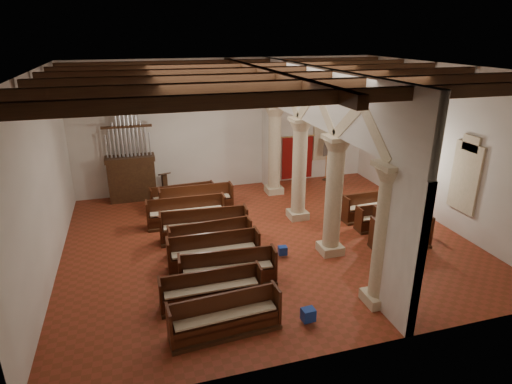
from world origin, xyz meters
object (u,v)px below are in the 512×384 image
at_px(pipe_organ, 131,170).
at_px(lectern, 165,186).
at_px(aisle_pew_0, 400,237).
at_px(processional_banner, 326,165).
at_px(nave_pew_0, 225,322).

xyz_separation_m(pipe_organ, lectern, (1.39, -0.06, -0.88)).
height_order(lectern, aisle_pew_0, lectern).
xyz_separation_m(pipe_organ, processional_banner, (9.39, -0.01, -0.59)).
distance_m(pipe_organ, lectern, 1.65).
xyz_separation_m(pipe_organ, nave_pew_0, (1.96, -10.08, -1.02)).
bearing_deg(nave_pew_0, pipe_organ, 97.03).
bearing_deg(lectern, nave_pew_0, -101.73).
height_order(pipe_organ, lectern, pipe_organ).
bearing_deg(aisle_pew_0, nave_pew_0, -154.63).
bearing_deg(pipe_organ, nave_pew_0, -79.01).
relative_size(pipe_organ, processional_banner, 1.97).
height_order(pipe_organ, aisle_pew_0, pipe_organ).
relative_size(pipe_organ, nave_pew_0, 1.55).
xyz_separation_m(pipe_organ, aisle_pew_0, (8.80, -7.34, -0.99)).
bearing_deg(pipe_organ, lectern, -2.65).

